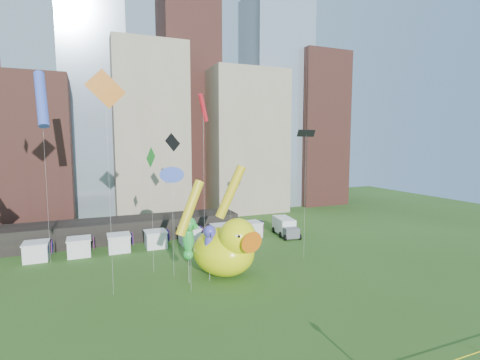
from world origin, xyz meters
name	(u,v)px	position (x,y,z in m)	size (l,w,h in m)	color
skyline	(138,110)	(2.25, 61.06, 21.44)	(101.00, 23.00, 68.00)	brown
crane_right	(260,4)	(30.89, 64.00, 46.90)	(23.00, 1.00, 76.00)	red
pavilion	(116,230)	(-4.00, 42.00, 1.60)	(38.00, 6.00, 3.20)	black
vendor_tents	(156,240)	(1.02, 36.00, 1.11)	(33.24, 2.80, 2.40)	white
big_duck	(226,248)	(6.49, 21.77, 3.15)	(8.67, 9.80, 6.87)	#FCFF0D
small_duck	(224,255)	(7.50, 25.22, 1.30)	(3.72, 4.06, 2.83)	white
seahorse_green	(188,235)	(2.02, 21.21, 5.32)	(1.98, 2.22, 7.21)	silver
seahorse_purple	(209,240)	(4.28, 21.08, 4.49)	(1.37, 1.71, 6.14)	silver
box_truck	(285,226)	(21.46, 34.76, 1.40)	(3.30, 6.70, 2.73)	white
kite_0	(203,108)	(4.38, 23.20, 18.67)	(1.61, 1.60, 20.22)	silver
kite_2	(306,134)	(17.75, 23.40, 16.00)	(2.88, 1.02, 16.54)	silver
kite_4	(231,192)	(9.46, 28.09, 8.57)	(4.21, 1.47, 12.09)	silver
kite_5	(172,175)	(0.91, 23.67, 11.46)	(1.75, 0.65, 12.37)	silver
kite_6	(106,92)	(-5.62, 21.52, 19.73)	(3.68, 0.27, 21.83)	silver
kite_10	(173,145)	(2.94, 32.48, 14.67)	(1.64, 1.91, 16.22)	silver
kite_11	(151,160)	(-0.97, 25.75, 13.05)	(0.66, 2.25, 14.49)	silver
kite_12	(190,208)	(1.67, 19.11, 8.57)	(3.38, 1.91, 11.33)	silver
kite_13	(41,99)	(-12.20, 33.72, 20.03)	(1.86, 4.21, 23.49)	silver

